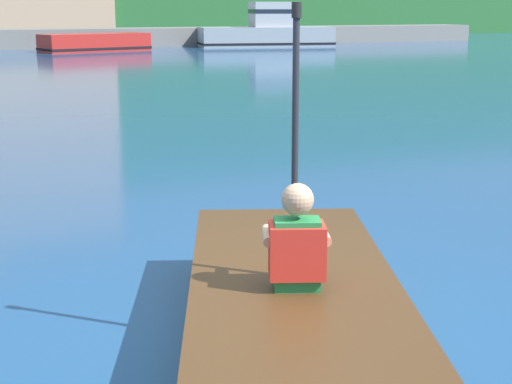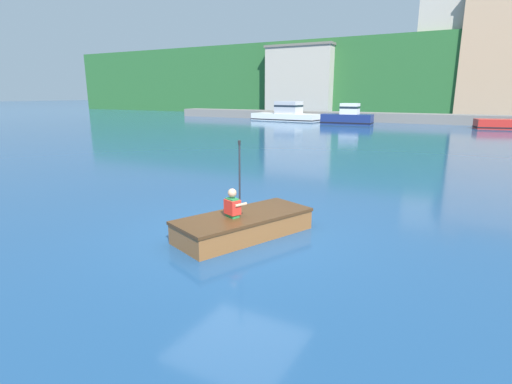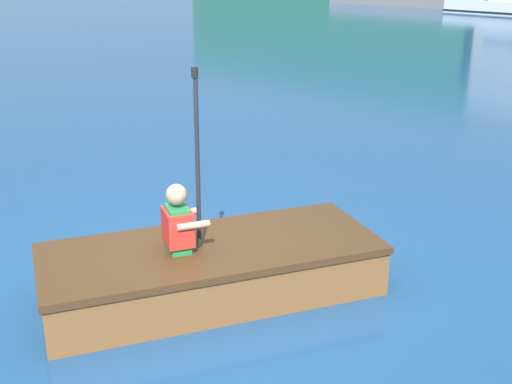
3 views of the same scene
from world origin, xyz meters
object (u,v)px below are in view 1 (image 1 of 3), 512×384
Objects in this scene: moored_boat_dock_center_far at (95,43)px; person_paddler at (297,239)px; rowboat_foreground at (291,300)px; moored_boat_dock_west_end at (268,31)px.

person_paddler is at bearing -100.82° from moored_boat_dock_center_far.
person_paddler is (-0.11, -0.29, 0.46)m from rowboat_foreground.
moored_boat_dock_west_end reaches higher than person_paddler.
person_paddler is at bearing -111.82° from rowboat_foreground.
moored_boat_dock_center_far is 32.41m from person_paddler.
rowboat_foreground is at bearing 68.18° from person_paddler.
person_paddler is (-14.91, -32.59, -0.03)m from moored_boat_dock_west_end.
rowboat_foreground is 2.05× the size of person_paddler.
rowboat_foreground is at bearing -100.72° from moored_boat_dock_center_far.
moored_boat_dock_center_far is at bearing 79.28° from rowboat_foreground.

